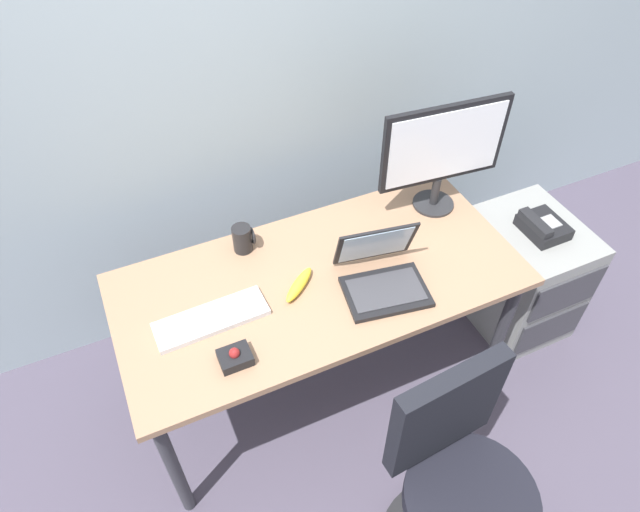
{
  "coord_description": "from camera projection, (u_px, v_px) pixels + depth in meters",
  "views": [
    {
      "loc": [
        -0.61,
        -1.33,
        2.37
      ],
      "look_at": [
        0.0,
        0.0,
        0.86
      ],
      "focal_mm": 31.73,
      "sensor_mm": 36.0,
      "label": 1
    }
  ],
  "objects": [
    {
      "name": "monitor_main",
      "position": [
        443.0,
        150.0,
        2.28
      ],
      "size": [
        0.54,
        0.18,
        0.5
      ],
      "color": "#262628",
      "rests_on": "desk"
    },
    {
      "name": "office_chair",
      "position": [
        456.0,
        490.0,
        1.91
      ],
      "size": [
        0.52,
        0.52,
        0.96
      ],
      "color": "black",
      "rests_on": "ground"
    },
    {
      "name": "ground_plane",
      "position": [
        320.0,
        380.0,
        2.72
      ],
      "size": [
        8.0,
        8.0,
        0.0
      ],
      "primitive_type": "plane",
      "color": "#494353"
    },
    {
      "name": "banana",
      "position": [
        299.0,
        285.0,
        2.14
      ],
      "size": [
        0.17,
        0.16,
        0.04
      ],
      "primitive_type": "ellipsoid",
      "rotation": [
        0.0,
        0.0,
        0.69
      ],
      "color": "yellow",
      "rests_on": "desk"
    },
    {
      "name": "keyboard",
      "position": [
        211.0,
        318.0,
        2.04
      ],
      "size": [
        0.41,
        0.15,
        0.03
      ],
      "color": "silver",
      "rests_on": "desk"
    },
    {
      "name": "coffee_mug",
      "position": [
        243.0,
        239.0,
        2.26
      ],
      "size": [
        0.09,
        0.08,
        0.12
      ],
      "color": "black",
      "rests_on": "desk"
    },
    {
      "name": "file_cabinet",
      "position": [
        522.0,
        275.0,
        2.78
      ],
      "size": [
        0.42,
        0.53,
        0.61
      ],
      "color": "gray",
      "rests_on": "ground"
    },
    {
      "name": "laptop",
      "position": [
        382.0,
        274.0,
        2.13
      ],
      "size": [
        0.36,
        0.35,
        0.23
      ],
      "color": "black",
      "rests_on": "desk"
    },
    {
      "name": "trackball_mouse",
      "position": [
        235.0,
        357.0,
        1.91
      ],
      "size": [
        0.11,
        0.09,
        0.07
      ],
      "color": "black",
      "rests_on": "desk"
    },
    {
      "name": "desk",
      "position": [
        320.0,
        290.0,
        2.25
      ],
      "size": [
        1.58,
        0.75,
        0.74
      ],
      "color": "#987155",
      "rests_on": "ground"
    },
    {
      "name": "desk_phone",
      "position": [
        542.0,
        226.0,
        2.52
      ],
      "size": [
        0.17,
        0.2,
        0.09
      ],
      "color": "black",
      "rests_on": "file_cabinet"
    },
    {
      "name": "back_wall",
      "position": [
        242.0,
        35.0,
        2.17
      ],
      "size": [
        6.0,
        0.1,
        2.8
      ],
      "primitive_type": "cube",
      "color": "#9CAEB6",
      "rests_on": "ground"
    }
  ]
}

